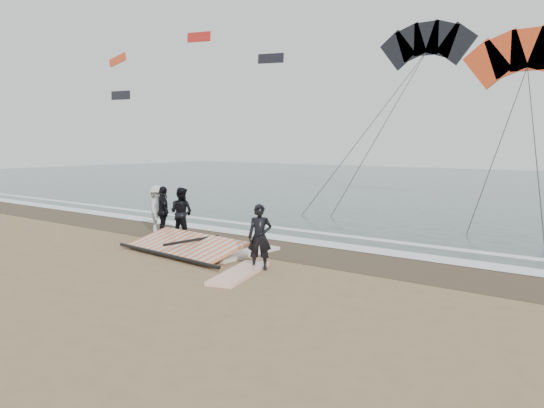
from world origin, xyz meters
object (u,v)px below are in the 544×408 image
Objects in this scene: man_main at (260,237)px; board_cream at (245,253)px; board_white at (239,273)px; sail_rig at (187,247)px.

board_cream is (-1.46, 1.12, -0.81)m from man_main.
board_white is 3.19m from sail_rig.
man_main reaches higher than board_white.
board_white is 0.99× the size of board_cream.
board_cream reaches higher than board_white.
man_main is 3.13m from sail_rig.
board_white is (-0.04, -0.78, -0.81)m from man_main.
board_white is at bearing -19.51° from sail_rig.
sail_rig is (-1.58, -0.83, 0.14)m from board_cream.
board_cream is 1.79m from sail_rig.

